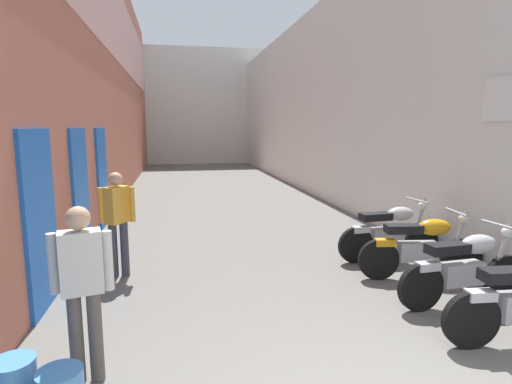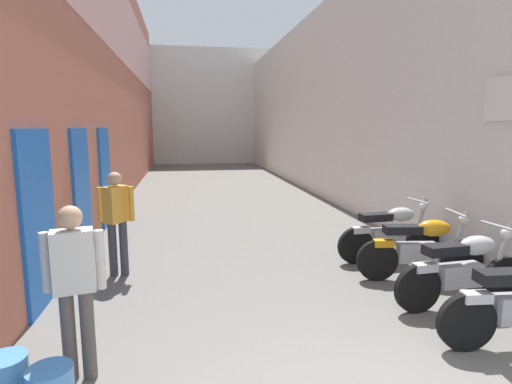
% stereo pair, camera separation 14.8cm
% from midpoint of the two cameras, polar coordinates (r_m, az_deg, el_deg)
% --- Properties ---
extents(ground_plane, '(39.43, 39.43, 0.00)m').
position_cam_midpoint_polar(ground_plane, '(11.88, -3.35, -1.80)').
color(ground_plane, '#66635E').
extents(building_left, '(0.45, 23.43, 7.49)m').
position_cam_midpoint_polar(building_left, '(13.76, -18.50, 15.02)').
color(building_left, '#B76651').
rests_on(building_left, ground).
extents(building_right, '(0.45, 23.43, 6.00)m').
position_cam_midpoint_polar(building_right, '(14.36, 8.84, 12.00)').
color(building_right, silver).
rests_on(building_right, ground).
extents(building_far_end, '(9.09, 2.00, 6.91)m').
position_cam_midpoint_polar(building_far_end, '(26.37, -7.18, 11.59)').
color(building_far_end, silver).
rests_on(building_far_end, ground).
extents(motorcycle_second, '(1.85, 0.58, 1.04)m').
position_cam_midpoint_polar(motorcycle_second, '(5.78, 27.50, -9.35)').
color(motorcycle_second, black).
rests_on(motorcycle_second, ground).
extents(motorcycle_third, '(1.84, 0.58, 1.04)m').
position_cam_midpoint_polar(motorcycle_third, '(6.51, 22.51, -7.03)').
color(motorcycle_third, black).
rests_on(motorcycle_third, ground).
extents(motorcycle_fourth, '(1.85, 0.58, 1.04)m').
position_cam_midpoint_polar(motorcycle_fourth, '(7.25, 18.71, -5.20)').
color(motorcycle_fourth, black).
rests_on(motorcycle_fourth, ground).
extents(pedestrian_by_doorway, '(0.52, 0.27, 1.57)m').
position_cam_midpoint_polar(pedestrian_by_doorway, '(3.90, -22.82, -11.22)').
color(pedestrian_by_doorway, '#564C47').
rests_on(pedestrian_by_doorway, ground).
extents(pedestrian_mid_alley, '(0.52, 0.39, 1.57)m').
position_cam_midpoint_polar(pedestrian_mid_alley, '(6.43, -18.12, -3.15)').
color(pedestrian_mid_alley, '#383842').
rests_on(pedestrian_mid_alley, ground).
extents(water_jug_near_door, '(0.34, 0.34, 0.42)m').
position_cam_midpoint_polar(water_jug_near_door, '(4.09, -30.34, -21.74)').
color(water_jug_near_door, '#4C8CCC').
rests_on(water_jug_near_door, ground).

